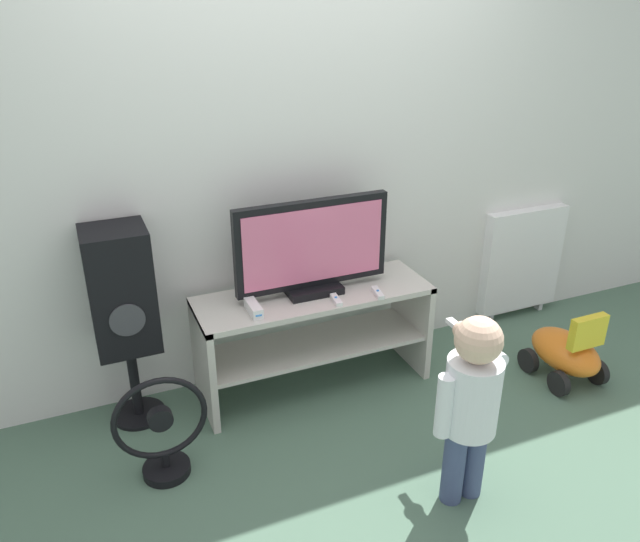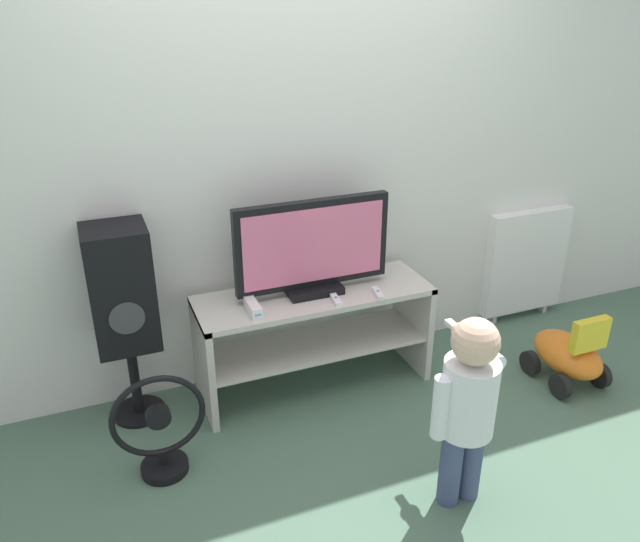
{
  "view_description": "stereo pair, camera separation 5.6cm",
  "coord_description": "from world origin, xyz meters",
  "px_view_note": "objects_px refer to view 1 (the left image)",
  "views": [
    {
      "loc": [
        -1.12,
        -2.5,
        2.05
      ],
      "look_at": [
        0.0,
        0.12,
        0.74
      ],
      "focal_mm": 35.0,
      "sensor_mm": 36.0,
      "label": 1
    },
    {
      "loc": [
        -1.06,
        -2.52,
        2.05
      ],
      "look_at": [
        0.0,
        0.12,
        0.74
      ],
      "focal_mm": 35.0,
      "sensor_mm": 36.0,
      "label": 2
    }
  ],
  "objects_px": {
    "remote_primary": "(378,293)",
    "speaker_tower": "(122,295)",
    "ride_on_toy": "(566,352)",
    "floor_fan": "(162,432)",
    "child": "(471,395)",
    "game_console": "(253,308)",
    "television": "(312,248)",
    "remote_secondary": "(336,299)",
    "radiator": "(522,260)"
  },
  "relations": [
    {
      "from": "game_console",
      "to": "ride_on_toy",
      "type": "relative_size",
      "value": 0.37
    },
    {
      "from": "remote_primary",
      "to": "ride_on_toy",
      "type": "relative_size",
      "value": 0.3
    },
    {
      "from": "remote_primary",
      "to": "television",
      "type": "bearing_deg",
      "value": 150.78
    },
    {
      "from": "speaker_tower",
      "to": "radiator",
      "type": "xyz_separation_m",
      "value": [
        2.52,
        0.12,
        -0.3
      ]
    },
    {
      "from": "television",
      "to": "remote_secondary",
      "type": "height_order",
      "value": "television"
    },
    {
      "from": "remote_primary",
      "to": "floor_fan",
      "type": "relative_size",
      "value": 0.26
    },
    {
      "from": "television",
      "to": "game_console",
      "type": "relative_size",
      "value": 4.86
    },
    {
      "from": "remote_primary",
      "to": "ride_on_toy",
      "type": "bearing_deg",
      "value": -18.64
    },
    {
      "from": "child",
      "to": "floor_fan",
      "type": "xyz_separation_m",
      "value": [
        -1.17,
        0.64,
        -0.29
      ]
    },
    {
      "from": "remote_primary",
      "to": "floor_fan",
      "type": "height_order",
      "value": "remote_primary"
    },
    {
      "from": "television",
      "to": "remote_primary",
      "type": "distance_m",
      "value": 0.42
    },
    {
      "from": "child",
      "to": "game_console",
      "type": "bearing_deg",
      "value": 123.91
    },
    {
      "from": "child",
      "to": "remote_secondary",
      "type": "bearing_deg",
      "value": 103.01
    },
    {
      "from": "speaker_tower",
      "to": "radiator",
      "type": "relative_size",
      "value": 1.38
    },
    {
      "from": "television",
      "to": "radiator",
      "type": "bearing_deg",
      "value": 7.24
    },
    {
      "from": "television",
      "to": "floor_fan",
      "type": "xyz_separation_m",
      "value": [
        -0.9,
        -0.4,
        -0.59
      ]
    },
    {
      "from": "television",
      "to": "ride_on_toy",
      "type": "relative_size",
      "value": 1.82
    },
    {
      "from": "child",
      "to": "radiator",
      "type": "distance_m",
      "value": 1.8
    },
    {
      "from": "child",
      "to": "radiator",
      "type": "height_order",
      "value": "child"
    },
    {
      "from": "television",
      "to": "floor_fan",
      "type": "relative_size",
      "value": 1.59
    },
    {
      "from": "remote_secondary",
      "to": "child",
      "type": "relative_size",
      "value": 0.15
    },
    {
      "from": "remote_primary",
      "to": "speaker_tower",
      "type": "relative_size",
      "value": 0.13
    },
    {
      "from": "child",
      "to": "speaker_tower",
      "type": "distance_m",
      "value": 1.67
    },
    {
      "from": "game_console",
      "to": "remote_primary",
      "type": "distance_m",
      "value": 0.66
    },
    {
      "from": "speaker_tower",
      "to": "radiator",
      "type": "distance_m",
      "value": 2.54
    },
    {
      "from": "remote_secondary",
      "to": "speaker_tower",
      "type": "height_order",
      "value": "speaker_tower"
    },
    {
      "from": "television",
      "to": "floor_fan",
      "type": "bearing_deg",
      "value": -155.84
    },
    {
      "from": "ride_on_toy",
      "to": "floor_fan",
      "type": "bearing_deg",
      "value": 177.07
    },
    {
      "from": "television",
      "to": "game_console",
      "type": "xyz_separation_m",
      "value": [
        -0.36,
        -0.1,
        -0.22
      ]
    },
    {
      "from": "remote_secondary",
      "to": "ride_on_toy",
      "type": "bearing_deg",
      "value": -16.06
    },
    {
      "from": "child",
      "to": "ride_on_toy",
      "type": "height_order",
      "value": "child"
    },
    {
      "from": "remote_secondary",
      "to": "child",
      "type": "height_order",
      "value": "child"
    },
    {
      "from": "television",
      "to": "speaker_tower",
      "type": "xyz_separation_m",
      "value": [
        -0.95,
        0.08,
        -0.12
      ]
    },
    {
      "from": "television",
      "to": "child",
      "type": "xyz_separation_m",
      "value": [
        0.27,
        -1.04,
        -0.3
      ]
    },
    {
      "from": "game_console",
      "to": "remote_primary",
      "type": "relative_size",
      "value": 1.27
    },
    {
      "from": "child",
      "to": "speaker_tower",
      "type": "height_order",
      "value": "speaker_tower"
    },
    {
      "from": "television",
      "to": "game_console",
      "type": "height_order",
      "value": "television"
    },
    {
      "from": "game_console",
      "to": "remote_secondary",
      "type": "distance_m",
      "value": 0.43
    },
    {
      "from": "remote_primary",
      "to": "child",
      "type": "distance_m",
      "value": 0.87
    },
    {
      "from": "child",
      "to": "ride_on_toy",
      "type": "xyz_separation_m",
      "value": [
        1.06,
        0.52,
        -0.35
      ]
    },
    {
      "from": "television",
      "to": "ride_on_toy",
      "type": "bearing_deg",
      "value": -21.17
    },
    {
      "from": "remote_primary",
      "to": "child",
      "type": "height_order",
      "value": "child"
    },
    {
      "from": "remote_primary",
      "to": "remote_secondary",
      "type": "relative_size",
      "value": 1.01
    },
    {
      "from": "ride_on_toy",
      "to": "speaker_tower",
      "type": "bearing_deg",
      "value": 165.41
    },
    {
      "from": "remote_primary",
      "to": "ride_on_toy",
      "type": "xyz_separation_m",
      "value": [
        1.03,
        -0.35,
        -0.41
      ]
    },
    {
      "from": "game_console",
      "to": "speaker_tower",
      "type": "bearing_deg",
      "value": 163.09
    },
    {
      "from": "remote_primary",
      "to": "game_console",
      "type": "bearing_deg",
      "value": 174.32
    },
    {
      "from": "game_console",
      "to": "television",
      "type": "bearing_deg",
      "value": 16.01
    },
    {
      "from": "remote_primary",
      "to": "radiator",
      "type": "distance_m",
      "value": 1.33
    },
    {
      "from": "game_console",
      "to": "remote_secondary",
      "type": "height_order",
      "value": "game_console"
    }
  ]
}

